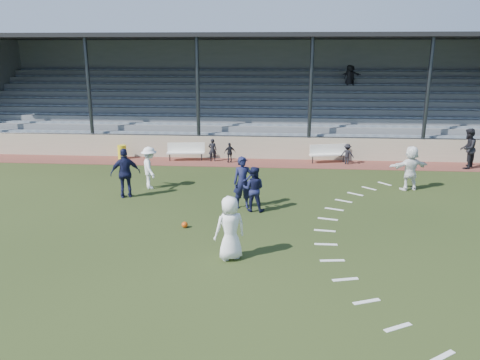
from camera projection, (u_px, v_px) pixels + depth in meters
name	position (u px, v px, depth m)	size (l,w,h in m)	color
ground	(234.00, 242.00, 14.58)	(90.00, 90.00, 0.00)	#253314
cinder_track	(252.00, 163.00, 24.65)	(34.00, 2.00, 0.02)	brown
retaining_wall	(253.00, 148.00, 25.50)	(34.00, 0.18, 1.20)	#B7A98D
bench_left	(186.00, 150.00, 25.04)	(2.03, 0.70, 0.95)	white
bench_right	(328.00, 152.00, 24.60)	(2.04, 0.93, 0.95)	white
trash_bin	(122.00, 152.00, 25.45)	(0.47, 0.47, 0.75)	yellow
football	(185.00, 225.00, 15.69)	(0.21, 0.21, 0.21)	#BF410B
player_white_lead	(230.00, 228.00, 13.16)	(0.91, 0.59, 1.86)	white
player_navy_lead	(243.00, 183.00, 17.46)	(0.72, 0.47, 1.97)	#15183B
player_navy_mid	(253.00, 189.00, 17.14)	(0.82, 0.64, 1.69)	#15183B
player_white_wing	(150.00, 168.00, 19.96)	(1.17, 0.67, 1.81)	white
player_navy_wing	(125.00, 173.00, 18.71)	(1.17, 0.49, 2.00)	#15183B
player_white_back	(410.00, 168.00, 19.74)	(1.76, 0.56, 1.90)	white
official	(468.00, 149.00, 23.25)	(0.98, 0.76, 2.01)	black
sub_left_near	(213.00, 150.00, 24.84)	(0.45, 0.29, 1.22)	black
sub_left_far	(230.00, 153.00, 24.57)	(0.62, 0.26, 1.05)	black
sub_right	(347.00, 154.00, 24.23)	(0.69, 0.39, 1.06)	black
grandstand	(257.00, 108.00, 29.59)	(34.60, 9.00, 6.61)	slate
penalty_arc	(368.00, 246.00, 14.26)	(3.89, 14.63, 0.01)	white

